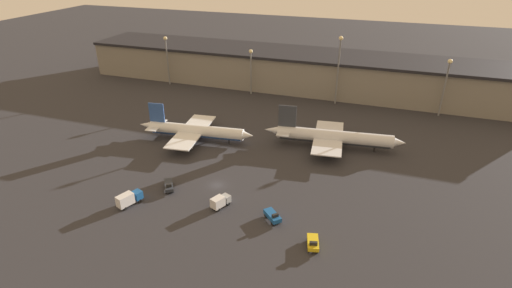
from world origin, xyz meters
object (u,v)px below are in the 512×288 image
(service_vehicle_3, at_px, (220,201))
(service_vehicle_4, at_px, (273,216))
(service_vehicle_0, at_px, (129,199))
(service_vehicle_1, at_px, (313,243))
(airplane_1, at_px, (333,137))
(service_vehicle_2, at_px, (169,185))
(airplane_0, at_px, (195,131))

(service_vehicle_3, distance_m, service_vehicle_4, 14.82)
(service_vehicle_3, xyz_separation_m, service_vehicle_4, (14.79, -0.76, -0.58))
(service_vehicle_0, xyz_separation_m, service_vehicle_4, (38.26, 6.39, -0.78))
(service_vehicle_1, bearing_deg, service_vehicle_0, -104.57)
(airplane_1, height_order, service_vehicle_2, airplane_1)
(airplane_0, bearing_deg, airplane_1, 5.72)
(airplane_0, distance_m, service_vehicle_3, 42.53)
(service_vehicle_0, xyz_separation_m, service_vehicle_1, (50.02, -0.13, -0.89))
(service_vehicle_2, bearing_deg, service_vehicle_4, 49.30)
(service_vehicle_2, distance_m, service_vehicle_4, 32.50)
(service_vehicle_1, distance_m, service_vehicle_2, 45.26)
(service_vehicle_1, bearing_deg, airplane_1, 170.22)
(service_vehicle_0, height_order, service_vehicle_3, service_vehicle_0)
(service_vehicle_2, xyz_separation_m, service_vehicle_4, (32.25, -4.07, 0.09))
(service_vehicle_0, relative_size, service_vehicle_2, 1.14)
(service_vehicle_0, height_order, service_vehicle_1, service_vehicle_0)
(airplane_1, xyz_separation_m, service_vehicle_3, (-22.32, -44.81, -2.03))
(airplane_1, relative_size, service_vehicle_3, 7.87)
(airplane_0, relative_size, service_vehicle_1, 7.19)
(airplane_1, height_order, service_vehicle_3, airplane_1)
(service_vehicle_1, bearing_deg, service_vehicle_2, -117.95)
(service_vehicle_3, bearing_deg, service_vehicle_4, -69.90)
(airplane_1, bearing_deg, service_vehicle_1, -91.99)
(airplane_1, xyz_separation_m, service_vehicle_4, (-7.54, -45.58, -2.61))
(service_vehicle_2, bearing_deg, service_vehicle_3, 45.77)
(service_vehicle_0, distance_m, service_vehicle_3, 24.54)
(airplane_0, bearing_deg, service_vehicle_4, -48.31)
(service_vehicle_2, distance_m, service_vehicle_3, 17.78)
(airplane_1, relative_size, service_vehicle_0, 6.40)
(service_vehicle_2, bearing_deg, airplane_1, 102.70)
(airplane_0, distance_m, service_vehicle_0, 41.71)
(airplane_0, bearing_deg, service_vehicle_1, -45.76)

